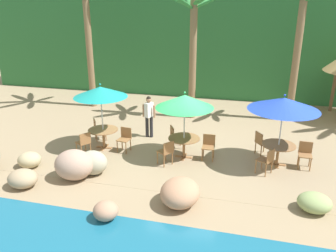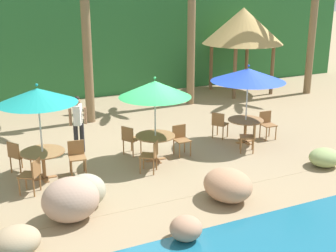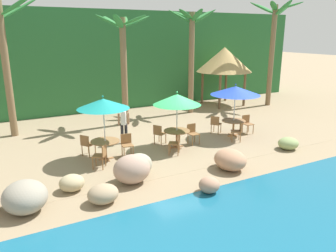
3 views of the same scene
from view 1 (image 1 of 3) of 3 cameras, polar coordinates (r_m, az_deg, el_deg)
ground_plane at (r=12.19m, az=3.10°, el=-4.98°), size 120.00×120.00×0.00m
terrace_deck at (r=12.19m, az=3.10°, el=-4.97°), size 18.00×5.20×0.01m
foliage_backdrop at (r=20.07m, az=8.53°, el=13.70°), size 28.00×2.40×6.00m
rock_seawall at (r=10.55m, az=-14.52°, el=-7.65°), size 16.57×2.88×0.93m
umbrella_teal at (r=12.33m, az=-11.26°, el=5.64°), size 1.92×1.92×2.47m
dining_table_teal at (r=12.79m, az=-10.80°, el=-1.10°), size 1.10×1.10×0.74m
chair_teal_seaward at (r=12.49m, az=-7.24°, el=-1.93°), size 0.47×0.48×0.87m
chair_teal_inland at (r=13.61m, az=-11.68°, el=-0.31°), size 0.59×0.59×0.87m
chair_teal_left at (r=12.37m, az=-13.88°, el=-2.59°), size 0.59×0.59×0.87m
umbrella_green at (r=11.34m, az=2.81°, el=4.16°), size 1.98×1.98×2.39m
dining_table_green at (r=11.82m, az=2.69°, el=-2.56°), size 1.10×1.10×0.74m
chair_green_seaward at (r=11.83m, az=6.82°, el=-3.19°), size 0.43×0.44×0.87m
chair_green_inland at (r=12.59m, az=1.16°, el=-1.59°), size 0.58×0.57×0.87m
chair_green_left at (r=11.29m, az=-0.24°, el=-4.23°), size 0.59×0.59×0.87m
umbrella_blue at (r=11.34m, az=18.83°, el=3.54°), size 2.26×2.26×2.45m
dining_table_blue at (r=11.84m, az=18.01°, el=-3.54°), size 1.10×1.10×0.74m
chair_blue_seaward at (r=12.02m, az=22.01°, el=-4.21°), size 0.44×0.45×0.87m
chair_blue_inland at (r=12.46m, az=15.33°, el=-2.58°), size 0.59×0.59×0.87m
chair_blue_left at (r=11.15m, az=16.28°, el=-5.41°), size 0.58×0.58×0.87m
palm_tree_nearest at (r=17.71m, az=-13.38°, el=16.91°), size 3.44×3.52×6.26m
palm_tree_second at (r=15.47m, az=4.26°, el=14.61°), size 2.81×2.64×5.54m
palm_tree_third at (r=16.03m, az=21.26°, el=14.74°), size 2.70×2.77×5.95m
waiter_in_white at (r=13.52m, az=-3.21°, el=2.07°), size 0.52×0.39×1.70m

